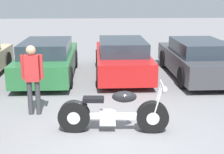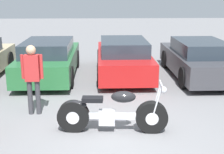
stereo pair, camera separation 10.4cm
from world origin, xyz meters
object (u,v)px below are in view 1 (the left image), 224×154
at_px(motorcycle, 112,113).
at_px(parked_car_red, 122,58).
at_px(person_standing, 32,74).
at_px(parked_car_dark_grey, 196,59).
at_px(parked_car_green, 48,59).

height_order(motorcycle, parked_car_red, parked_car_red).
relative_size(motorcycle, person_standing, 1.38).
height_order(motorcycle, parked_car_dark_grey, parked_car_dark_grey).
bearing_deg(person_standing, motorcycle, -30.57).
bearing_deg(parked_car_dark_grey, parked_car_green, 177.71).
bearing_deg(parked_car_green, parked_car_dark_grey, -2.29).
bearing_deg(person_standing, parked_car_red, 55.79).
bearing_deg(parked_car_dark_grey, motorcycle, -126.33).
relative_size(parked_car_dark_grey, person_standing, 2.62).
bearing_deg(parked_car_green, motorcycle, -66.40).
xyz_separation_m(parked_car_green, parked_car_dark_grey, (5.18, -0.21, 0.00)).
height_order(motorcycle, parked_car_green, parked_car_green).
bearing_deg(parked_car_dark_grey, person_standing, -147.06).
bearing_deg(motorcycle, parked_car_green, 113.60).
bearing_deg(parked_car_green, parked_car_red, 2.70).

